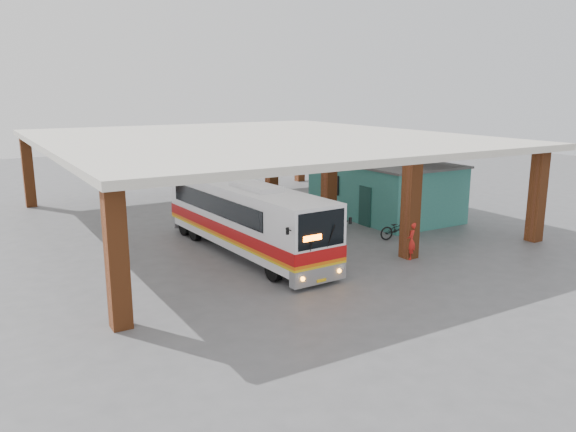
# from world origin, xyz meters

# --- Properties ---
(ground) EXTENTS (90.00, 90.00, 0.00)m
(ground) POSITION_xyz_m (0.00, 0.00, 0.00)
(ground) COLOR #515154
(ground) RESTS_ON ground
(brick_columns) EXTENTS (20.10, 21.60, 4.35)m
(brick_columns) POSITION_xyz_m (1.43, 5.00, 2.17)
(brick_columns) COLOR brown
(brick_columns) RESTS_ON ground
(canopy_roof) EXTENTS (21.00, 23.00, 0.30)m
(canopy_roof) POSITION_xyz_m (0.50, 6.50, 4.50)
(canopy_roof) COLOR beige
(canopy_roof) RESTS_ON brick_columns
(shop_building) EXTENTS (5.20, 8.20, 3.11)m
(shop_building) POSITION_xyz_m (7.49, 4.00, 1.56)
(shop_building) COLOR #307970
(shop_building) RESTS_ON ground
(coach_bus) EXTENTS (2.88, 11.15, 3.22)m
(coach_bus) POSITION_xyz_m (-2.68, 1.16, 1.60)
(coach_bus) COLOR white
(coach_bus) RESTS_ON ground
(motorcycle) EXTENTS (2.05, 0.99, 1.03)m
(motorcycle) POSITION_xyz_m (4.70, -0.42, 0.52)
(motorcycle) COLOR black
(motorcycle) RESTS_ON ground
(pedestrian) EXTENTS (0.69, 0.67, 1.60)m
(pedestrian) POSITION_xyz_m (2.89, -3.22, 0.80)
(pedestrian) COLOR red
(pedestrian) RESTS_ON ground
(red_chair) EXTENTS (0.48, 0.48, 0.89)m
(red_chair) POSITION_xyz_m (5.11, 7.63, 0.41)
(red_chair) COLOR #B42313
(red_chair) RESTS_ON ground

